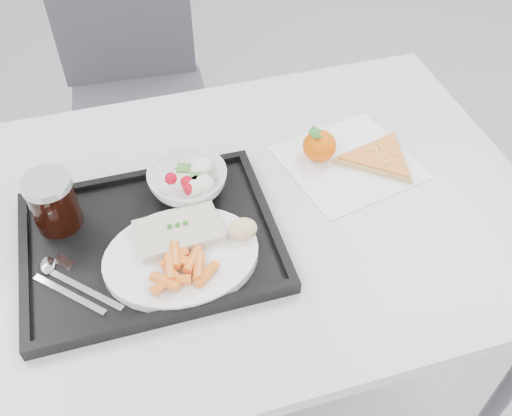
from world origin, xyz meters
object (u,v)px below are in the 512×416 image
at_px(tangerine, 319,146).
at_px(table, 228,233).
at_px(cola_glass, 53,201).
at_px(dinner_plate, 181,257).
at_px(chair, 134,78).
at_px(salad_bowl, 188,181).
at_px(tray, 151,242).
at_px(pizza_slice, 379,158).

bearing_deg(tangerine, table, -157.89).
bearing_deg(cola_glass, tangerine, 5.02).
bearing_deg(dinner_plate, tangerine, 30.85).
relative_size(cola_glass, tangerine, 1.19).
distance_m(chair, salad_bowl, 0.80).
bearing_deg(table, chair, 96.63).
distance_m(tray, dinner_plate, 0.08).
height_order(tray, tangerine, tangerine).
bearing_deg(tray, dinner_plate, -53.14).
distance_m(table, pizza_slice, 0.35).
xyz_separation_m(cola_glass, tangerine, (0.52, 0.05, -0.04)).
xyz_separation_m(salad_bowl, tangerine, (0.28, 0.03, -0.00)).
bearing_deg(salad_bowl, table, -45.38).
xyz_separation_m(chair, cola_glass, (-0.21, -0.77, 0.28)).
xyz_separation_m(cola_glass, pizza_slice, (0.64, 0.00, -0.06)).
bearing_deg(cola_glass, salad_bowl, 4.23).
bearing_deg(tangerine, pizza_slice, -20.64).
height_order(salad_bowl, pizza_slice, salad_bowl).
relative_size(chair, dinner_plate, 3.44).
height_order(tray, salad_bowl, salad_bowl).
bearing_deg(dinner_plate, table, 44.66).
bearing_deg(tray, table, 16.58).
relative_size(table, dinner_plate, 4.44).
bearing_deg(pizza_slice, chair, 119.26).
height_order(salad_bowl, cola_glass, cola_glass).
xyz_separation_m(chair, tray, (-0.06, -0.86, 0.22)).
xyz_separation_m(table, tray, (-0.15, -0.05, 0.08)).
xyz_separation_m(table, tangerine, (0.22, 0.09, 0.10)).
bearing_deg(tray, cola_glass, 149.74).
height_order(table, salad_bowl, salad_bowl).
distance_m(table, tray, 0.18).
distance_m(dinner_plate, salad_bowl, 0.17).
distance_m(table, dinner_plate, 0.18).
xyz_separation_m(table, pizza_slice, (0.34, 0.05, 0.08)).
distance_m(chair, pizza_slice, 0.91).
bearing_deg(tray, chair, 86.17).
distance_m(chair, tangerine, 0.83).
bearing_deg(dinner_plate, tray, 126.86).
relative_size(tangerine, pizza_slice, 0.38).
xyz_separation_m(table, cola_glass, (-0.30, 0.04, 0.14)).
relative_size(dinner_plate, salad_bowl, 1.78).
distance_m(dinner_plate, cola_glass, 0.25).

